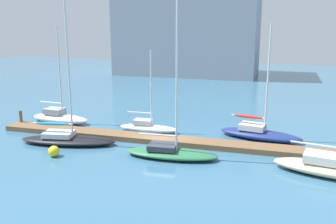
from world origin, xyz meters
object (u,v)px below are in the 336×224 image
sailboat_5 (334,167)px  harbor_building_distant (189,27)px  sailboat_4 (259,133)px  mooring_buoy_yellow (54,151)px  sailboat_2 (148,127)px  sailboat_0 (59,117)px  sailboat_1 (67,138)px  sailboat_3 (171,151)px

sailboat_5 → harbor_building_distant: 48.01m
sailboat_4 → harbor_building_distant: harbor_building_distant is taller
mooring_buoy_yellow → sailboat_4: bearing=31.6°
sailboat_2 → sailboat_4: size_ratio=0.77×
sailboat_0 → sailboat_2: sailboat_0 is taller
sailboat_1 → sailboat_4: sailboat_1 is taller
sailboat_1 → sailboat_3: 8.66m
sailboat_1 → sailboat_4: 15.43m
sailboat_2 → sailboat_3: size_ratio=0.65×
harbor_building_distant → sailboat_1: bearing=-89.2°
sailboat_5 → harbor_building_distant: (-19.82, 43.04, 7.76)m
sailboat_4 → harbor_building_distant: size_ratio=0.38×
sailboat_1 → harbor_building_distant: size_ratio=0.47×
sailboat_0 → sailboat_4: sailboat_4 is taller
sailboat_0 → harbor_building_distant: size_ratio=0.37×
sailboat_0 → sailboat_4: 18.39m
sailboat_4 → sailboat_0: bearing=-168.3°
sailboat_1 → sailboat_2: sailboat_1 is taller
sailboat_3 → sailboat_4: (5.70, 6.25, 0.06)m
sailboat_0 → mooring_buoy_yellow: 9.41m
sailboat_0 → sailboat_1: size_ratio=0.79×
sailboat_1 → sailboat_2: 7.01m
sailboat_4 → sailboat_5: 8.13m
sailboat_2 → sailboat_4: bearing=3.1°
sailboat_3 → mooring_buoy_yellow: size_ratio=13.82×
sailboat_0 → sailboat_5: (23.30, -6.20, 0.00)m
sailboat_4 → mooring_buoy_yellow: (-13.71, -8.44, -0.13)m
mooring_buoy_yellow → sailboat_1: bearing=102.8°
sailboat_0 → sailboat_5: size_ratio=0.81×
sailboat_2 → sailboat_5: 15.38m
sailboat_0 → mooring_buoy_yellow: bearing=-56.9°
sailboat_4 → sailboat_5: bearing=-42.0°
sailboat_1 → harbor_building_distant: bearing=80.8°
mooring_buoy_yellow → harbor_building_distant: bearing=91.5°
mooring_buoy_yellow → sailboat_5: bearing=6.0°
sailboat_1 → sailboat_3: size_ratio=1.04×
sailboat_0 → harbor_building_distant: bearing=87.9°
sailboat_0 → sailboat_2: bearing=0.4°
sailboat_0 → sailboat_4: bearing=4.2°
sailboat_0 → sailboat_1: 6.75m
sailboat_5 → sailboat_0: bearing=175.9°
sailboat_4 → harbor_building_distant: 40.24m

